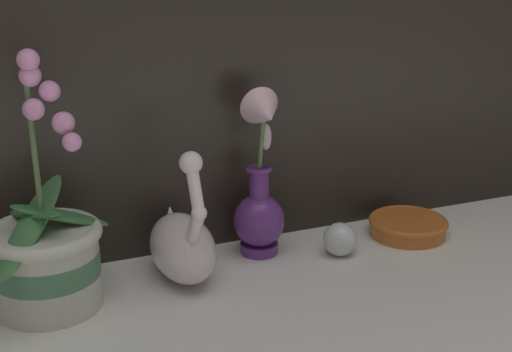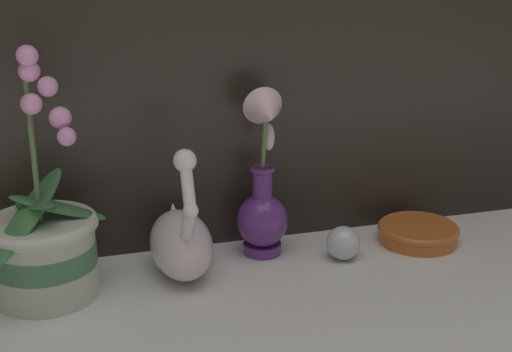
% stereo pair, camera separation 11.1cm
% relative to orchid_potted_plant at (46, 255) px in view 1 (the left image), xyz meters
% --- Properties ---
extents(ground_plane, '(2.80, 2.80, 0.00)m').
position_rel_orchid_potted_plant_xyz_m(ground_plane, '(0.31, -0.09, -0.08)').
color(ground_plane, silver).
extents(orchid_potted_plant, '(0.18, 0.22, 0.37)m').
position_rel_orchid_potted_plant_xyz_m(orchid_potted_plant, '(0.00, 0.00, 0.00)').
color(orchid_potted_plant, beige).
rests_on(orchid_potted_plant, ground_plane).
extents(swan_figurine, '(0.10, 0.20, 0.22)m').
position_rel_orchid_potted_plant_xyz_m(swan_figurine, '(0.21, 0.01, -0.02)').
color(swan_figurine, white).
rests_on(swan_figurine, ground_plane).
extents(blue_vase, '(0.09, 0.10, 0.29)m').
position_rel_orchid_potted_plant_xyz_m(blue_vase, '(0.35, 0.05, 0.02)').
color(blue_vase, '#602D7F').
rests_on(blue_vase, ground_plane).
extents(glass_sphere, '(0.06, 0.06, 0.06)m').
position_rel_orchid_potted_plant_xyz_m(glass_sphere, '(0.47, -0.01, -0.05)').
color(glass_sphere, silver).
rests_on(glass_sphere, ground_plane).
extents(amber_dish, '(0.14, 0.14, 0.03)m').
position_rel_orchid_potted_plant_xyz_m(amber_dish, '(0.63, 0.02, -0.06)').
color(amber_dish, '#C66628').
rests_on(amber_dish, ground_plane).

